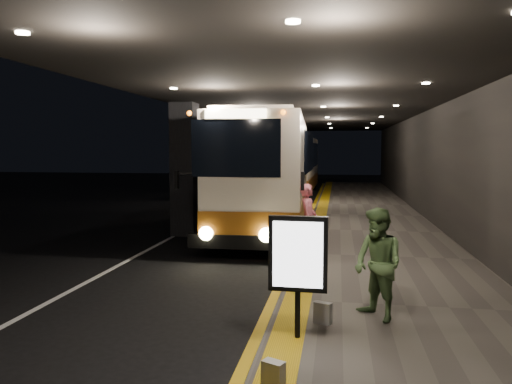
% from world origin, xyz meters
% --- Properties ---
extents(ground, '(90.00, 90.00, 0.00)m').
position_xyz_m(ground, '(0.00, 0.00, 0.00)').
color(ground, black).
extents(lane_line_white, '(0.12, 50.00, 0.01)m').
position_xyz_m(lane_line_white, '(-1.80, 5.00, 0.01)').
color(lane_line_white, silver).
rests_on(lane_line_white, ground).
extents(kerb_stripe_yellow, '(0.18, 50.00, 0.01)m').
position_xyz_m(kerb_stripe_yellow, '(2.35, 5.00, 0.01)').
color(kerb_stripe_yellow, gold).
rests_on(kerb_stripe_yellow, ground).
extents(sidewalk, '(4.50, 50.00, 0.15)m').
position_xyz_m(sidewalk, '(4.75, 5.00, 0.07)').
color(sidewalk, '#514C44').
rests_on(sidewalk, ground).
extents(tactile_strip, '(0.50, 50.00, 0.01)m').
position_xyz_m(tactile_strip, '(2.85, 5.00, 0.16)').
color(tactile_strip, gold).
rests_on(tactile_strip, sidewalk).
extents(terminal_wall, '(0.10, 50.00, 6.00)m').
position_xyz_m(terminal_wall, '(7.00, 5.00, 3.00)').
color(terminal_wall, black).
rests_on(terminal_wall, ground).
extents(support_columns, '(0.80, 24.80, 4.40)m').
position_xyz_m(support_columns, '(-1.50, 4.00, 2.20)').
color(support_columns, black).
rests_on(support_columns, ground).
extents(canopy, '(9.00, 50.00, 0.40)m').
position_xyz_m(canopy, '(2.50, 5.00, 4.60)').
color(canopy, black).
rests_on(canopy, support_columns).
extents(coach_main, '(3.17, 12.52, 3.87)m').
position_xyz_m(coach_main, '(1.05, 6.18, 1.86)').
color(coach_main, beige).
rests_on(coach_main, ground).
extents(coach_second, '(2.41, 11.31, 3.55)m').
position_xyz_m(coach_second, '(0.85, 19.67, 1.70)').
color(coach_second, beige).
rests_on(coach_second, ground).
extents(passenger_boarding, '(0.50, 0.71, 1.84)m').
position_xyz_m(passenger_boarding, '(2.80, 0.79, 1.07)').
color(passenger_boarding, '#CA5E6E').
rests_on(passenger_boarding, sidewalk).
extents(passenger_waiting_green, '(0.96, 1.02, 1.80)m').
position_xyz_m(passenger_waiting_green, '(4.20, -3.97, 1.05)').
color(passenger_waiting_green, '#4E6E3D').
rests_on(passenger_waiting_green, sidewalk).
extents(bag_polka, '(0.30, 0.22, 0.34)m').
position_xyz_m(bag_polka, '(3.34, -4.31, 0.32)').
color(bag_polka, black).
rests_on(bag_polka, sidewalk).
extents(bag_plain, '(0.29, 0.24, 0.32)m').
position_xyz_m(bag_plain, '(2.85, -6.55, 0.31)').
color(bag_plain, beige).
rests_on(bag_plain, sidewalk).
extents(info_sign, '(0.85, 0.14, 1.79)m').
position_xyz_m(info_sign, '(3.00, -5.00, 1.35)').
color(info_sign, black).
rests_on(info_sign, sidewalk).
extents(stanchion_post, '(0.05, 0.05, 1.17)m').
position_xyz_m(stanchion_post, '(3.04, -1.97, 0.74)').
color(stanchion_post, black).
rests_on(stanchion_post, sidewalk).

